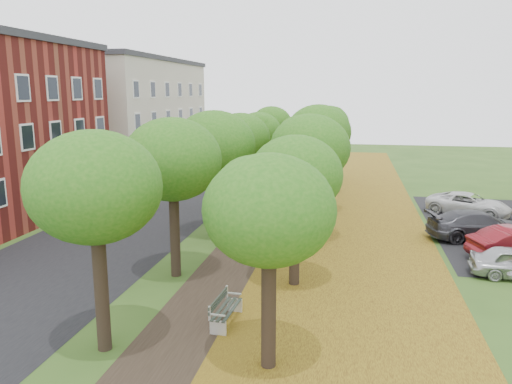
% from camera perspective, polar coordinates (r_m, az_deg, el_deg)
% --- Properties ---
extents(ground, '(120.00, 120.00, 0.00)m').
position_cam_1_polar(ground, '(14.95, -8.97, -18.05)').
color(ground, '#2D4C19').
rests_on(ground, ground).
extents(street_asphalt, '(8.00, 70.00, 0.01)m').
position_cam_1_polar(street_asphalt, '(30.65, -12.71, -2.69)').
color(street_asphalt, black).
rests_on(street_asphalt, ground).
extents(footpath, '(3.20, 70.00, 0.01)m').
position_cam_1_polar(footpath, '(28.53, 1.27, -3.45)').
color(footpath, black).
rests_on(footpath, ground).
extents(leaf_verge, '(7.50, 70.00, 0.01)m').
position_cam_1_polar(leaf_verge, '(28.16, 11.37, -3.88)').
color(leaf_verge, olive).
rests_on(leaf_verge, ground).
extents(tree_row_west, '(3.80, 33.80, 6.17)m').
position_cam_1_polar(tree_row_west, '(28.17, -3.13, 5.69)').
color(tree_row_west, black).
rests_on(tree_row_west, ground).
extents(tree_row_east, '(3.80, 33.80, 6.17)m').
position_cam_1_polar(tree_row_east, '(27.41, 6.70, 5.47)').
color(tree_row_east, black).
rests_on(tree_row_east, ground).
extents(building_cream, '(10.30, 20.30, 10.40)m').
position_cam_1_polar(building_cream, '(50.14, -14.78, 8.62)').
color(building_cream, beige).
rests_on(building_cream, ground).
extents(bench, '(0.68, 1.90, 0.88)m').
position_cam_1_polar(bench, '(16.46, -3.58, -13.22)').
color(bench, '#29332B').
rests_on(bench, ground).
extents(car_grey, '(5.35, 3.00, 1.46)m').
position_cam_1_polar(car_grey, '(27.41, 24.10, -3.52)').
color(car_grey, '#36363C').
rests_on(car_grey, ground).
extents(car_white, '(5.28, 3.90, 1.33)m').
position_cam_1_polar(car_white, '(32.64, 23.12, -1.29)').
color(car_white, silver).
rests_on(car_white, ground).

